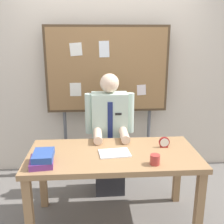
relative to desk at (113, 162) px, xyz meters
The scene contains 9 objects.
ground_plane 0.66m from the desk, ahead, with size 12.00×12.00×0.00m, color slate.
back_wall 1.42m from the desk, 90.00° to the left, with size 6.40×0.08×2.70m, color beige.
desk is the anchor object (origin of this frame).
person 0.58m from the desk, 90.00° to the left, with size 0.55×0.56×1.43m.
bulletin_board 1.27m from the desk, 90.02° to the left, with size 1.53×0.09×1.95m.
book_stack 0.67m from the desk, 162.49° to the right, with size 0.22×0.27×0.11m.
open_notebook 0.10m from the desk, 63.51° to the right, with size 0.28×0.20×0.01m, color white.
desk_clock 0.54m from the desk, 11.18° to the left, with size 0.11×0.04×0.11m.
coffee_mug 0.45m from the desk, 37.29° to the right, with size 0.08×0.08×0.09m, color #B23833.
Camera 1 is at (-0.17, -2.31, 1.81)m, focal length 42.90 mm.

